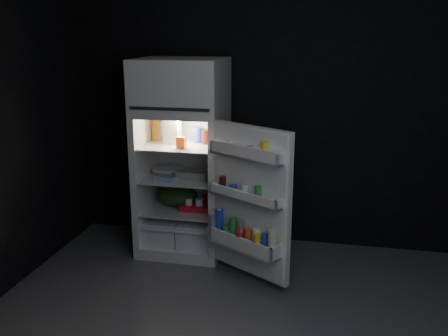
% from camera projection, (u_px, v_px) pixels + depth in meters
% --- Properties ---
extents(wall_back, '(4.00, 0.00, 2.70)m').
position_uv_depth(wall_back, '(282.00, 104.00, 4.63)').
color(wall_back, black).
rests_on(wall_back, ground).
extents(wall_front, '(4.00, 0.00, 2.70)m').
position_uv_depth(wall_front, '(165.00, 269.00, 1.42)').
color(wall_front, black).
rests_on(wall_front, ground).
extents(refrigerator, '(0.76, 0.71, 1.78)m').
position_uv_depth(refrigerator, '(183.00, 150.00, 4.55)').
color(refrigerator, white).
rests_on(refrigerator, ground).
extents(fridge_door, '(0.71, 0.54, 1.22)m').
position_uv_depth(fridge_door, '(248.00, 205.00, 3.94)').
color(fridge_door, white).
rests_on(fridge_door, ground).
extents(milk_jug, '(0.14, 0.14, 0.24)m').
position_uv_depth(milk_jug, '(172.00, 130.00, 4.48)').
color(milk_jug, white).
rests_on(milk_jug, refrigerator).
extents(mayo_jar, '(0.12, 0.12, 0.14)m').
position_uv_depth(mayo_jar, '(199.00, 135.00, 4.53)').
color(mayo_jar, '#2038B0').
rests_on(mayo_jar, refrigerator).
extents(jam_jar, '(0.12, 0.12, 0.13)m').
position_uv_depth(jam_jar, '(207.00, 137.00, 4.48)').
color(jam_jar, black).
rests_on(jam_jar, refrigerator).
extents(amber_bottle, '(0.11, 0.11, 0.22)m').
position_uv_depth(amber_bottle, '(156.00, 129.00, 4.60)').
color(amber_bottle, '#BF781E').
rests_on(amber_bottle, refrigerator).
extents(small_carton, '(0.08, 0.07, 0.10)m').
position_uv_depth(small_carton, '(181.00, 143.00, 4.31)').
color(small_carton, '#EC541B').
rests_on(small_carton, refrigerator).
extents(egg_carton, '(0.29, 0.13, 0.07)m').
position_uv_depth(egg_carton, '(192.00, 175.00, 4.46)').
color(egg_carton, gray).
rests_on(egg_carton, refrigerator).
extents(pie, '(0.31, 0.31, 0.04)m').
position_uv_depth(pie, '(168.00, 170.00, 4.67)').
color(pie, tan).
rests_on(pie, refrigerator).
extents(flat_package, '(0.22, 0.16, 0.04)m').
position_uv_depth(flat_package, '(166.00, 178.00, 4.42)').
color(flat_package, '#7EA1C3').
rests_on(flat_package, refrigerator).
extents(wrapped_pkg, '(0.13, 0.12, 0.05)m').
position_uv_depth(wrapped_pkg, '(208.00, 170.00, 4.66)').
color(wrapped_pkg, beige).
rests_on(wrapped_pkg, refrigerator).
extents(produce_bag, '(0.44, 0.40, 0.20)m').
position_uv_depth(produce_bag, '(178.00, 195.00, 4.66)').
color(produce_bag, '#193815').
rests_on(produce_bag, refrigerator).
extents(yogurt_tray, '(0.27, 0.15, 0.05)m').
position_uv_depth(yogurt_tray, '(195.00, 208.00, 4.55)').
color(yogurt_tray, red).
rests_on(yogurt_tray, refrigerator).
extents(small_can_red, '(0.08, 0.08, 0.09)m').
position_uv_depth(small_can_red, '(207.00, 199.00, 4.72)').
color(small_can_red, red).
rests_on(small_can_red, refrigerator).
extents(small_can_silver, '(0.08, 0.08, 0.09)m').
position_uv_depth(small_can_silver, '(215.00, 200.00, 4.69)').
color(small_can_silver, silver).
rests_on(small_can_silver, refrigerator).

